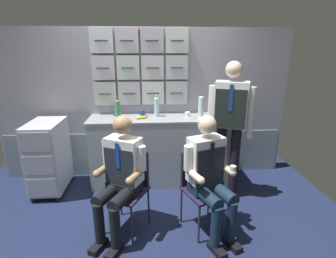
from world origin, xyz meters
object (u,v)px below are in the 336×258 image
Objects in this scene: folding_chair_right at (200,180)px; sparkling_bottle_green at (157,107)px; crew_member_standing at (230,119)px; snack_banana at (141,117)px; crew_member_left at (120,173)px; espresso_cup_small at (115,112)px; crew_member_right at (210,172)px; service_trolley at (49,155)px; folding_chair_left at (129,181)px.

folding_chair_right is 2.88× the size of sparkling_bottle_green.
crew_member_standing is 1.16m from snack_banana.
crew_member_left is 7.31× the size of snack_banana.
snack_banana is (0.37, -0.22, -0.02)m from espresso_cup_small.
espresso_cup_small is at bearing 129.62° from crew_member_right.
sparkling_bottle_green is (1.44, 0.24, 0.59)m from service_trolley.
espresso_cup_small is at bearing 98.40° from crew_member_left.
folding_chair_left is at bearing -34.62° from service_trolley.
crew_member_right is at bearing -57.01° from snack_banana.
crew_member_right is (0.06, -0.15, 0.17)m from folding_chair_right.
folding_chair_left is 1.21m from sparkling_bottle_green.
crew_member_left is (-0.07, -0.14, 0.17)m from folding_chair_left.
folding_chair_left is 2.88× the size of sparkling_bottle_green.
espresso_cup_small is (-0.26, 1.11, 0.49)m from folding_chair_left.
crew_member_right is 7.31× the size of snack_banana.
crew_member_standing reaches higher than folding_chair_left.
snack_banana reaches higher than service_trolley.
crew_member_left is 0.85m from folding_chair_right.
snack_banana reaches higher than folding_chair_right.
crew_member_standing is (2.32, -0.28, 0.53)m from service_trolley.
crew_member_standing reaches higher than snack_banana.
crew_member_standing reaches higher than sparkling_bottle_green.
crew_member_standing reaches higher than crew_member_right.
crew_member_standing is 20.85× the size of espresso_cup_small.
service_trolley is at bearing 156.64° from folding_chair_right.
service_trolley is at bearing -170.59° from sparkling_bottle_green.
crew_member_left is at bearing -41.21° from service_trolley.
crew_member_left is 4.27× the size of sparkling_bottle_green.
folding_chair_left is at bearing -107.86° from sparkling_bottle_green.
crew_member_left is 15.10× the size of espresso_cup_small.
sparkling_bottle_green reaches higher than snack_banana.
folding_chair_right is 4.93× the size of snack_banana.
snack_banana is at bearing 5.60° from service_trolley.
espresso_cup_small is 0.43m from snack_banana.
crew_member_left is at bearing -172.75° from folding_chair_right.
folding_chair_right is 0.23m from crew_member_right.
crew_member_right is (0.82, -0.19, 0.17)m from folding_chair_left.
crew_member_standing is at bearing -22.82° from espresso_cup_small.
crew_member_left is at bearing -100.34° from snack_banana.
sparkling_bottle_green is 1.71× the size of snack_banana.
espresso_cup_small is at bearing 21.61° from service_trolley.
crew_member_left is at bearing -116.56° from folding_chair_left.
crew_member_right is at bearing -12.95° from folding_chair_left.
crew_member_right is 0.72× the size of crew_member_standing.
folding_chair_left is 1.01m from snack_banana.
crew_member_standing is at bearing 60.48° from crew_member_right.
folding_chair_right is 1.27m from sparkling_bottle_green.
service_trolley reaches higher than folding_chair_left.
folding_chair_right is 1.61m from espresso_cup_small.
folding_chair_left is 1.41m from crew_member_standing.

